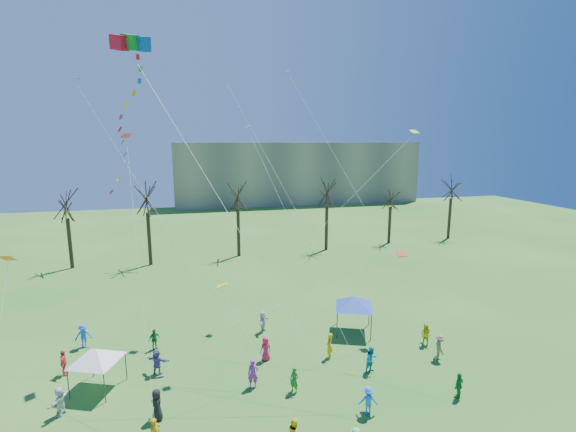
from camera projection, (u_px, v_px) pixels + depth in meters
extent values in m
cube|color=gray|center=(297.00, 172.00, 101.68)|extent=(60.00, 14.00, 15.00)
cylinder|color=black|center=(70.00, 243.00, 48.28)|extent=(0.44, 0.44, 6.16)
cylinder|color=black|center=(149.00, 239.00, 49.55)|extent=(0.44, 0.44, 6.61)
cylinder|color=black|center=(238.00, 232.00, 53.48)|extent=(0.44, 0.44, 6.49)
cylinder|color=black|center=(326.00, 228.00, 56.55)|extent=(0.44, 0.44, 6.36)
cylinder|color=black|center=(390.00, 225.00, 60.39)|extent=(0.44, 0.44, 5.58)
cylinder|color=black|center=(449.00, 218.00, 63.32)|extent=(0.44, 0.44, 6.41)
cube|color=red|center=(119.00, 42.00, 22.99)|extent=(1.15, 1.27, 1.09)
cube|color=#128D29|center=(130.00, 43.00, 23.13)|extent=(1.15, 1.27, 1.09)
cube|color=#0E4FB7|center=(141.00, 44.00, 23.26)|extent=(1.15, 1.27, 1.09)
cylinder|color=white|center=(232.00, 219.00, 20.58)|extent=(0.02, 0.02, 23.11)
cylinder|color=#3F3F44|center=(68.00, 384.00, 23.80)|extent=(0.08, 0.08, 1.89)
cylinder|color=#3F3F44|center=(105.00, 388.00, 23.47)|extent=(0.08, 0.08, 1.89)
cylinder|color=#3F3F44|center=(93.00, 363.00, 26.07)|extent=(0.08, 0.08, 1.89)
cylinder|color=#3F3F44|center=(126.00, 366.00, 25.74)|extent=(0.08, 0.08, 1.89)
pyramid|color=white|center=(96.00, 355.00, 24.52)|extent=(3.34, 3.34, 0.81)
cylinder|color=#3F3F44|center=(337.00, 325.00, 31.19)|extent=(0.09, 0.09, 2.11)
cylinder|color=#3F3F44|center=(371.00, 328.00, 30.83)|extent=(0.09, 0.09, 2.11)
cylinder|color=#3F3F44|center=(338.00, 312.00, 33.73)|extent=(0.09, 0.09, 2.11)
cylinder|color=#3F3F44|center=(369.00, 313.00, 33.38)|extent=(0.09, 0.09, 2.11)
pyramid|color=blue|center=(354.00, 302.00, 32.01)|extent=(3.75, 3.75, 0.90)
imported|color=#1D7CEA|center=(368.00, 400.00, 22.50)|extent=(1.20, 0.89, 1.66)
imported|color=#1D8835|center=(459.00, 385.00, 23.94)|extent=(1.02, 0.78, 1.61)
imported|color=silver|center=(60.00, 401.00, 22.43)|extent=(1.02, 1.62, 1.67)
imported|color=black|center=(157.00, 405.00, 22.03)|extent=(0.79, 1.00, 1.80)
imported|color=purple|center=(253.00, 374.00, 24.94)|extent=(0.74, 0.55, 1.83)
imported|color=#0D96C0|center=(372.00, 359.00, 26.61)|extent=(1.05, 0.93, 1.81)
imported|color=olive|center=(440.00, 347.00, 28.23)|extent=(0.95, 1.30, 1.80)
imported|color=#FF5460|center=(64.00, 363.00, 26.24)|extent=(0.56, 1.08, 1.76)
imported|color=#634FAB|center=(157.00, 361.00, 26.41)|extent=(1.67, 1.22, 1.75)
imported|color=#E81D49|center=(266.00, 349.00, 28.09)|extent=(0.97, 0.79, 1.72)
imported|color=#EEAD0C|center=(329.00, 346.00, 28.37)|extent=(0.73, 0.80, 1.84)
imported|color=yellow|center=(426.00, 335.00, 30.12)|extent=(0.93, 1.02, 1.69)
imported|color=blue|center=(83.00, 336.00, 29.84)|extent=(1.24, 0.81, 1.81)
imported|color=#1C8135|center=(154.00, 339.00, 29.54)|extent=(0.97, 0.86, 1.58)
imported|color=silver|center=(263.00, 322.00, 32.30)|extent=(1.30, 1.60, 1.71)
imported|color=#1A7925|center=(294.00, 380.00, 24.45)|extent=(0.69, 0.71, 1.64)
cube|color=#EA560C|center=(8.00, 258.00, 20.49)|extent=(0.63, 0.72, 0.42)
cube|color=#E12554|center=(126.00, 136.00, 27.20)|extent=(0.89, 0.93, 0.33)
cylinder|color=white|center=(138.00, 258.00, 23.56)|extent=(0.01, 0.01, 17.64)
cube|color=yellow|center=(222.00, 285.00, 22.16)|extent=(0.66, 0.56, 0.26)
cylinder|color=white|center=(256.00, 352.00, 20.98)|extent=(0.01, 0.01, 7.73)
cube|color=#1BBFCD|center=(248.00, 127.00, 28.15)|extent=(0.66, 0.56, 0.19)
cylinder|color=white|center=(301.00, 245.00, 25.28)|extent=(0.01, 0.01, 18.38)
cube|color=blue|center=(288.00, 71.00, 35.93)|extent=(0.84, 0.83, 0.31)
cylinder|color=white|center=(356.00, 193.00, 29.89)|extent=(0.01, 0.01, 27.36)
cube|color=red|center=(401.00, 254.00, 24.20)|extent=(0.62, 0.75, 0.18)
cylinder|color=white|center=(237.00, 321.00, 23.27)|extent=(0.01, 0.01, 21.01)
cube|color=#7CE736|center=(414.00, 132.00, 32.66)|extent=(0.63, 0.78, 0.30)
cylinder|color=white|center=(311.00, 239.00, 27.31)|extent=(0.01, 0.01, 26.37)
cube|color=purple|center=(74.00, 78.00, 30.69)|extent=(0.91, 0.94, 0.16)
cylinder|color=white|center=(154.00, 208.00, 27.78)|extent=(0.01, 0.01, 25.01)
cube|color=#F69D0C|center=(224.00, 76.00, 33.30)|extent=(0.76, 0.68, 0.15)
cylinder|color=white|center=(290.00, 199.00, 29.92)|extent=(0.01, 0.01, 24.11)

